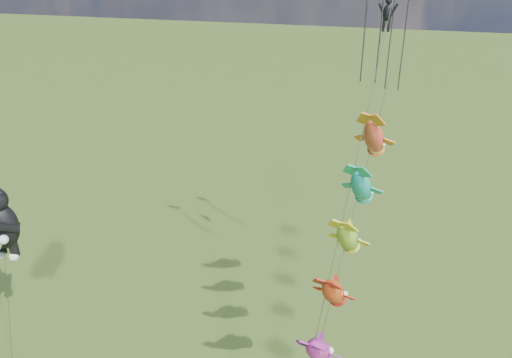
# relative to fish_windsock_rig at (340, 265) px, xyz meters

# --- Properties ---
(fish_windsock_rig) EXTENTS (3.11, 15.75, 16.99)m
(fish_windsock_rig) POSITION_rel_fish_windsock_rig_xyz_m (0.00, 0.00, 0.00)
(fish_windsock_rig) COLOR brown
(fish_windsock_rig) RESTS_ON ground
(parafoil_rig) EXTENTS (3.51, 17.40, 24.19)m
(parafoil_rig) POSITION_rel_fish_windsock_rig_xyz_m (0.61, 7.90, 10.22)
(parafoil_rig) COLOR brown
(parafoil_rig) RESTS_ON ground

